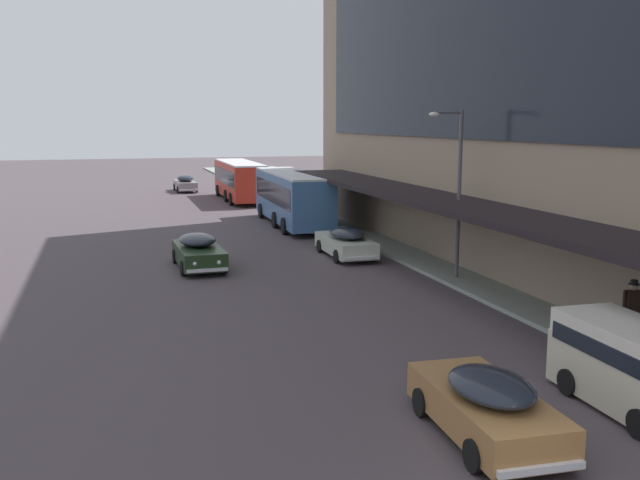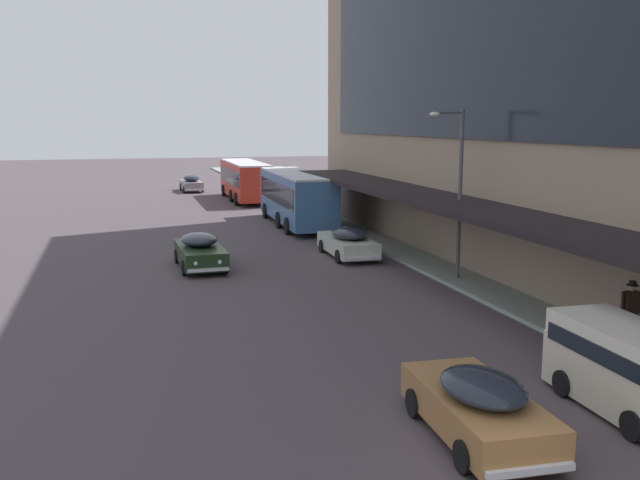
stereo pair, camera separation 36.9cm
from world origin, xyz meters
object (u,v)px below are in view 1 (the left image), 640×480
(transit_bus_kerbside_front, at_px, (240,178))
(vw_van, at_px, (633,363))
(sedan_second_near, at_px, (346,242))
(sedan_far_back, at_px, (487,405))
(sedan_trailing_mid, at_px, (185,183))
(sedan_second_mid, at_px, (198,251))
(pedestrian_at_kerb, at_px, (632,308))
(street_lamp, at_px, (456,181))
(transit_bus_kerbside_rear, at_px, (292,195))

(transit_bus_kerbside_front, xyz_separation_m, vw_van, (0.68, -45.36, -0.72))
(sedan_second_near, bearing_deg, sedan_far_back, -100.45)
(sedan_second_near, distance_m, sedan_trailing_mid, 35.10)
(sedan_second_mid, height_order, pedestrian_at_kerb, pedestrian_at_kerb)
(sedan_second_mid, distance_m, street_lamp, 11.70)
(transit_bus_kerbside_rear, relative_size, pedestrian_at_kerb, 6.13)
(transit_bus_kerbside_front, xyz_separation_m, transit_bus_kerbside_rear, (0.58, -15.07, 0.08))
(pedestrian_at_kerb, bearing_deg, sedan_second_near, 102.40)
(transit_bus_kerbside_rear, height_order, sedan_trailing_mid, transit_bus_kerbside_rear)
(transit_bus_kerbside_rear, bearing_deg, sedan_far_back, -97.09)
(transit_bus_kerbside_rear, relative_size, sedan_trailing_mid, 2.38)
(sedan_trailing_mid, xyz_separation_m, street_lamp, (6.46, -41.06, 3.34))
(transit_bus_kerbside_front, xyz_separation_m, street_lamp, (2.94, -32.21, 2.29))
(sedan_second_near, bearing_deg, street_lamp, -67.66)
(transit_bus_kerbside_front, relative_size, street_lamp, 1.66)
(transit_bus_kerbside_rear, distance_m, vw_van, 30.31)
(sedan_second_near, xyz_separation_m, sedan_far_back, (-3.64, -19.72, -0.00))
(sedan_second_mid, xyz_separation_m, sedan_far_back, (3.51, -19.17, -0.03))
(sedan_far_back, height_order, pedestrian_at_kerb, pedestrian_at_kerb)
(transit_bus_kerbside_front, height_order, sedan_second_mid, transit_bus_kerbside_front)
(transit_bus_kerbside_front, bearing_deg, sedan_second_mid, -104.24)
(vw_van, relative_size, street_lamp, 0.68)
(vw_van, bearing_deg, transit_bus_kerbside_rear, 90.19)
(vw_van, height_order, street_lamp, street_lamp)
(transit_bus_kerbside_rear, xyz_separation_m, sedan_trailing_mid, (-4.09, 23.92, -1.14))
(sedan_far_back, relative_size, street_lamp, 0.67)
(street_lamp, bearing_deg, transit_bus_kerbside_front, 95.22)
(sedan_second_near, height_order, sedan_trailing_mid, sedan_trailing_mid)
(sedan_second_near, distance_m, sedan_second_mid, 7.17)
(sedan_second_mid, relative_size, pedestrian_at_kerb, 2.60)
(transit_bus_kerbside_front, distance_m, vw_van, 45.37)
(transit_bus_kerbside_rear, xyz_separation_m, vw_van, (0.10, -30.30, -0.81))
(sedan_second_near, bearing_deg, sedan_trailing_mid, 96.41)
(sedan_far_back, bearing_deg, sedan_trailing_mid, 90.29)
(vw_van, xyz_separation_m, pedestrian_at_kerb, (3.15, 3.76, 0.08))
(transit_bus_kerbside_front, distance_m, sedan_trailing_mid, 9.58)
(sedan_second_near, distance_m, vw_van, 19.34)
(transit_bus_kerbside_front, relative_size, sedan_second_mid, 2.32)
(pedestrian_at_kerb, bearing_deg, vw_van, -129.95)
(transit_bus_kerbside_front, height_order, street_lamp, street_lamp)
(sedan_far_back, bearing_deg, sedan_second_near, 79.55)
(transit_bus_kerbside_rear, height_order, sedan_second_mid, transit_bus_kerbside_rear)
(transit_bus_kerbside_front, bearing_deg, transit_bus_kerbside_rear, -87.79)
(transit_bus_kerbside_rear, height_order, sedan_second_near, transit_bus_kerbside_rear)
(transit_bus_kerbside_rear, bearing_deg, vw_van, -89.81)
(vw_van, xyz_separation_m, street_lamp, (2.26, 13.15, 3.01))
(transit_bus_kerbside_front, xyz_separation_m, sedan_trailing_mid, (-3.51, 8.85, -1.05))
(sedan_trailing_mid, bearing_deg, sedan_far_back, -89.71)
(sedan_second_near, distance_m, sedan_far_back, 20.05)
(transit_bus_kerbside_front, height_order, sedan_trailing_mid, transit_bus_kerbside_front)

